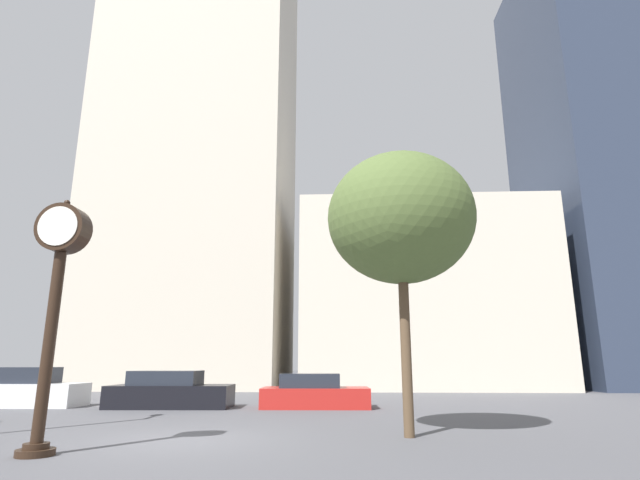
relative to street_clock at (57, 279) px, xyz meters
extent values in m
plane|color=#515156|center=(2.03, 1.91, -3.19)|extent=(200.00, 200.00, 0.00)
cube|color=beige|center=(-5.12, 25.91, 15.62)|extent=(13.07, 12.00, 37.61)
cube|color=beige|center=(10.84, 25.91, 2.68)|extent=(15.86, 12.00, 11.74)
cube|color=#2D384C|center=(25.63, 25.91, 13.22)|extent=(11.38, 12.00, 32.83)
cylinder|color=black|center=(0.00, 0.00, -3.13)|extent=(0.66, 0.66, 0.12)
cylinder|color=black|center=(0.00, 0.00, -3.02)|extent=(0.44, 0.44, 0.10)
cylinder|color=black|center=(0.00, 0.00, -1.22)|extent=(0.22, 0.22, 3.50)
cylinder|color=black|center=(0.00, 0.00, 1.01)|extent=(0.96, 0.43, 0.96)
cylinder|color=white|center=(0.00, -0.23, 1.01)|extent=(0.79, 0.02, 0.79)
cylinder|color=white|center=(0.00, 0.23, 1.01)|extent=(0.79, 0.02, 0.79)
sphere|color=black|center=(0.00, 0.00, 1.55)|extent=(0.12, 0.12, 0.12)
cube|color=silver|center=(-6.63, 9.98, -2.76)|extent=(4.29, 1.78, 0.86)
cube|color=#232833|center=(-6.84, 9.98, -2.04)|extent=(2.37, 1.56, 0.60)
cube|color=black|center=(-0.90, 9.76, -2.79)|extent=(4.51, 2.13, 0.81)
cube|color=#232833|center=(-1.12, 9.75, -2.12)|extent=(2.51, 1.81, 0.52)
cube|color=red|center=(4.47, 9.99, -2.83)|extent=(4.01, 1.98, 0.73)
cube|color=#232833|center=(4.27, 9.98, -2.21)|extent=(2.22, 1.71, 0.50)
cylinder|color=brown|center=(6.97, 2.60, -1.19)|extent=(0.24, 0.24, 4.01)
ellipsoid|color=#516633|center=(6.97, 2.60, 1.90)|extent=(3.61, 3.61, 3.25)
camera|label=1|loc=(5.53, -9.30, -1.57)|focal=28.00mm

